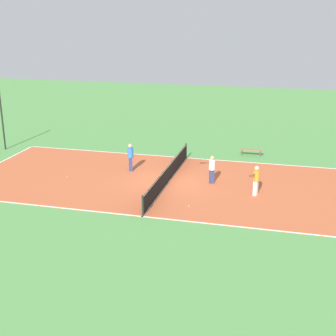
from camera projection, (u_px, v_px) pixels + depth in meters
name	position (u px, v px, depth m)	size (l,w,h in m)	color
ground_plane	(168.00, 182.00, 27.65)	(80.00, 80.00, 0.00)	#518E47
court_surface	(168.00, 182.00, 27.64)	(10.33, 23.86, 0.02)	#B75633
tennis_net	(168.00, 174.00, 27.47)	(10.13, 0.10, 1.05)	black
bench	(251.00, 150.00, 32.77)	(0.36, 1.60, 0.45)	olive
player_near_blue	(130.00, 155.00, 29.33)	(0.48, 0.48, 1.77)	navy
player_center_orange	(256.00, 179.00, 25.32)	(0.99, 0.63, 1.68)	white
player_far_white	(212.00, 168.00, 27.19)	(0.70, 0.98, 1.66)	navy
tennis_ball_midcourt	(189.00, 206.00, 24.08)	(0.07, 0.07, 0.07)	#CCE033
tennis_ball_near_net	(67.00, 177.00, 28.38)	(0.07, 0.07, 0.07)	#CCE033
fence_post_back_right	(2.00, 119.00, 33.78)	(0.12, 0.12, 4.51)	black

